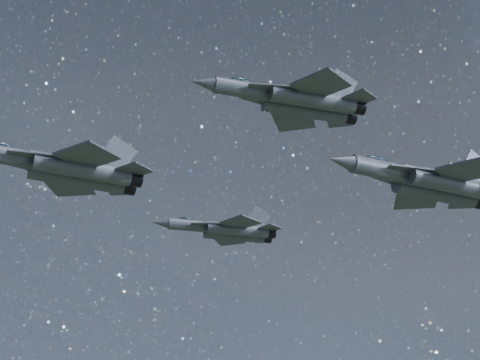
{
  "coord_description": "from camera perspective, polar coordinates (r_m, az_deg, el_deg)",
  "views": [
    {
      "loc": [
        -9.35,
        -67.01,
        127.77
      ],
      "look_at": [
        -3.2,
        -0.4,
        157.68
      ],
      "focal_mm": 55.0,
      "sensor_mm": 36.0,
      "label": 1
    }
  ],
  "objects": [
    {
      "name": "jet_right",
      "position": [
        60.64,
        4.28,
        6.21
      ],
      "size": [
        15.4,
        10.56,
        3.87
      ],
      "rotation": [
        0.0,
        0.0,
        0.21
      ],
      "color": "#373B45"
    },
    {
      "name": "jet_slot",
      "position": [
        71.81,
        14.5,
        -0.19
      ],
      "size": [
        19.24,
        12.83,
        4.88
      ],
      "rotation": [
        0.0,
        0.0,
        0.35
      ],
      "color": "#373B45"
    },
    {
      "name": "jet_left",
      "position": [
        95.29,
        -1.1,
        -3.9
      ],
      "size": [
        16.87,
        11.71,
        4.24
      ],
      "rotation": [
        0.0,
        0.0,
        0.15
      ],
      "color": "#373B45"
    },
    {
      "name": "jet_lead",
      "position": [
        72.41,
        -13.48,
        0.89
      ],
      "size": [
        19.52,
        13.05,
        4.94
      ],
      "rotation": [
        0.0,
        0.0,
        0.34
      ],
      "color": "#373B45"
    }
  ]
}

